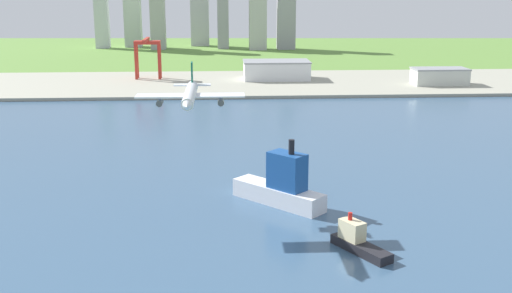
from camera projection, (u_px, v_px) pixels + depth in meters
The scene contains 10 objects.
ground_plane at pixel (220, 138), 343.56m from camera, with size 2400.00×2400.00×0.00m, color #5B8739.
water_bay at pixel (221, 169), 285.54m from camera, with size 840.00×360.00×0.15m, color #385675.
industrial_pier at pixel (220, 84), 526.92m from camera, with size 840.00×140.00×2.50m, color #9E9D8B.
airplane_landing at pixel (190, 95), 214.99m from camera, with size 37.86×42.32×13.12m.
ferry_boat at pixel (282, 186), 236.75m from camera, with size 34.27×34.62×26.33m.
tugboat_small at pixel (357, 241), 196.07m from camera, with size 16.48×22.40×11.66m.
port_crane_red at pixel (147, 50), 538.54m from camera, with size 22.31×36.54×35.50m.
warehouse_main at pixel (276, 70), 542.13m from camera, with size 57.31×33.76×15.96m.
warehouse_annex at pixel (440, 76), 512.51m from camera, with size 44.43×22.77×13.49m.
distant_skyline at pixel (198, 8), 826.80m from camera, with size 264.35×76.91×134.55m.
Camera 1 is at (0.33, -34.43, 81.27)m, focal length 43.78 mm.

